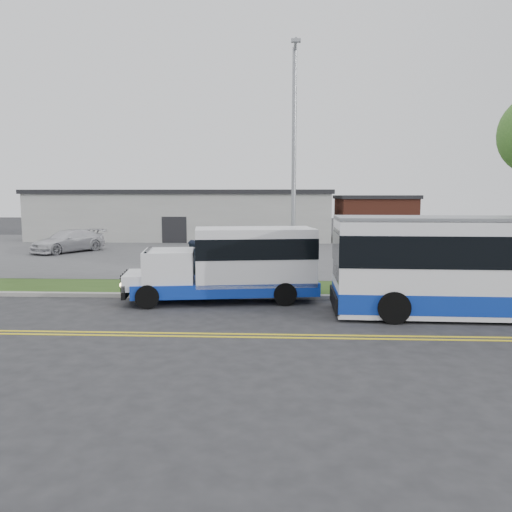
# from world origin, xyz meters

# --- Properties ---
(ground) EXTENTS (140.00, 140.00, 0.00)m
(ground) POSITION_xyz_m (0.00, 0.00, 0.00)
(ground) COLOR #28282B
(ground) RESTS_ON ground
(lane_line_north) EXTENTS (70.00, 0.12, 0.01)m
(lane_line_north) POSITION_xyz_m (0.00, -3.85, 0.01)
(lane_line_north) COLOR yellow
(lane_line_north) RESTS_ON ground
(lane_line_south) EXTENTS (70.00, 0.12, 0.01)m
(lane_line_south) POSITION_xyz_m (0.00, -4.15, 0.01)
(lane_line_south) COLOR yellow
(lane_line_south) RESTS_ON ground
(curb) EXTENTS (80.00, 0.30, 0.15)m
(curb) POSITION_xyz_m (0.00, 1.10, 0.07)
(curb) COLOR #9E9B93
(curb) RESTS_ON ground
(verge) EXTENTS (80.00, 3.30, 0.10)m
(verge) POSITION_xyz_m (0.00, 2.90, 0.05)
(verge) COLOR #2C4C19
(verge) RESTS_ON ground
(parking_lot) EXTENTS (80.00, 25.00, 0.10)m
(parking_lot) POSITION_xyz_m (0.00, 17.00, 0.05)
(parking_lot) COLOR #4C4C4F
(parking_lot) RESTS_ON ground
(commercial_building) EXTENTS (25.40, 10.40, 4.35)m
(commercial_building) POSITION_xyz_m (-6.00, 27.00, 2.18)
(commercial_building) COLOR #9E9E99
(commercial_building) RESTS_ON ground
(brick_wing) EXTENTS (6.30, 7.30, 3.90)m
(brick_wing) POSITION_xyz_m (10.50, 26.00, 1.96)
(brick_wing) COLOR brown
(brick_wing) RESTS_ON ground
(streetlight_near) EXTENTS (0.35, 1.53, 9.50)m
(streetlight_near) POSITION_xyz_m (3.00, 2.73, 5.23)
(streetlight_near) COLOR gray
(streetlight_near) RESTS_ON verge
(shuttle_bus) EXTENTS (7.25, 3.28, 2.69)m
(shuttle_bus) POSITION_xyz_m (0.84, 0.70, 1.44)
(shuttle_bus) COLOR #0F31A6
(shuttle_bus) RESTS_ON ground
(pedestrian) EXTENTS (0.83, 0.76, 1.90)m
(pedestrian) POSITION_xyz_m (-1.31, 3.55, 1.05)
(pedestrian) COLOR black
(pedestrian) RESTS_ON verge
(parked_car_a) EXTENTS (2.05, 4.45, 1.41)m
(parked_car_a) POSITION_xyz_m (-1.62, 14.72, 0.81)
(parked_car_a) COLOR #BBBEC3
(parked_car_a) RESTS_ON parking_lot
(parked_car_b) EXTENTS (4.36, 5.46, 1.48)m
(parked_car_b) POSITION_xyz_m (-11.76, 15.23, 0.84)
(parked_car_b) COLOR silver
(parked_car_b) RESTS_ON parking_lot
(grocery_bag_left) EXTENTS (0.32, 0.32, 0.32)m
(grocery_bag_left) POSITION_xyz_m (-1.61, 3.30, 0.26)
(grocery_bag_left) COLOR white
(grocery_bag_left) RESTS_ON verge
(grocery_bag_right) EXTENTS (0.32, 0.32, 0.32)m
(grocery_bag_right) POSITION_xyz_m (-1.01, 3.80, 0.26)
(grocery_bag_right) COLOR white
(grocery_bag_right) RESTS_ON verge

